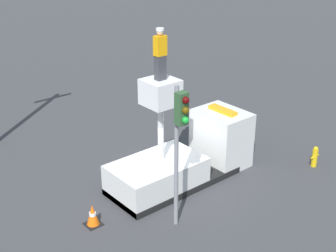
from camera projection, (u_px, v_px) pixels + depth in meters
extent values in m
plane|color=#38383A|center=(174.00, 183.00, 17.86)|extent=(120.00, 120.00, 0.00)
cube|color=black|center=(174.00, 180.00, 17.81)|extent=(5.06, 2.16, 0.24)
cube|color=silver|center=(157.00, 176.00, 17.14)|extent=(3.43, 2.10, 1.18)
cube|color=silver|center=(221.00, 138.00, 18.88)|extent=(1.63, 2.10, 2.27)
cube|color=black|center=(236.00, 122.00, 19.18)|extent=(0.03, 1.79, 0.91)
cube|color=orange|center=(223.00, 110.00, 18.40)|extent=(0.36, 1.26, 0.14)
cylinder|color=silver|center=(161.00, 132.00, 16.56)|extent=(0.22, 0.22, 2.28)
cube|color=silver|center=(160.00, 92.00, 15.95)|extent=(1.11, 1.11, 0.90)
cube|color=#38383D|center=(160.00, 68.00, 15.60)|extent=(0.34, 0.26, 0.84)
cube|color=#F29E0C|center=(160.00, 46.00, 15.30)|extent=(0.40, 0.26, 0.66)
sphere|color=beige|center=(160.00, 32.00, 15.12)|extent=(0.23, 0.23, 0.23)
cylinder|color=white|center=(160.00, 29.00, 15.08)|extent=(0.26, 0.26, 0.09)
cylinder|color=gray|center=(176.00, 159.00, 14.50)|extent=(0.14, 0.14, 4.81)
cube|color=#2D512D|center=(181.00, 109.00, 13.64)|extent=(0.34, 0.28, 1.00)
sphere|color=#490707|center=(186.00, 100.00, 13.39)|extent=(0.22, 0.22, 0.22)
sphere|color=#503C07|center=(186.00, 110.00, 13.51)|extent=(0.22, 0.22, 0.22)
sphere|color=green|center=(186.00, 120.00, 13.64)|extent=(0.22, 0.22, 0.22)
cylinder|color=gold|center=(315.00, 158.00, 18.92)|extent=(0.23, 0.23, 0.73)
sphere|color=gold|center=(316.00, 149.00, 18.74)|extent=(0.19, 0.19, 0.19)
cylinder|color=gold|center=(312.00, 158.00, 18.78)|extent=(0.12, 0.09, 0.09)
cylinder|color=gold|center=(317.00, 155.00, 18.99)|extent=(0.12, 0.09, 0.09)
cube|color=black|center=(93.00, 224.00, 15.40)|extent=(0.52, 0.52, 0.03)
cone|color=orange|center=(93.00, 215.00, 15.26)|extent=(0.43, 0.43, 0.75)
cylinder|color=white|center=(93.00, 214.00, 15.24)|extent=(0.22, 0.22, 0.11)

